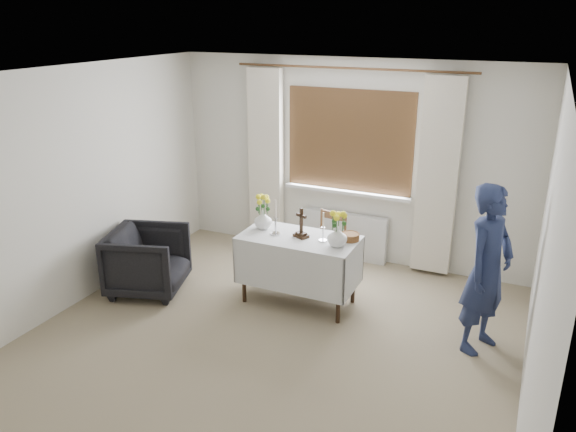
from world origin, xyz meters
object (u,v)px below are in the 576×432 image
object	(u,v)px
wooden_cross	(301,223)
flower_vase_left	(263,220)
altar_table	(299,270)
armchair	(148,261)
flower_vase_right	(337,236)
person	(487,270)
wooden_chair	(326,248)

from	to	relation	value
wooden_cross	flower_vase_left	size ratio (longest dim) A/B	1.57
altar_table	armchair	bearing A→B (deg)	-164.71
altar_table	armchair	size ratio (longest dim) A/B	1.54
armchair	flower_vase_right	distance (m)	2.18
altar_table	wooden_cross	xyz separation A→B (m)	(0.02, 0.01, 0.54)
flower_vase_right	flower_vase_left	bearing A→B (deg)	171.45
altar_table	person	size ratio (longest dim) A/B	0.78
armchair	flower_vase_left	world-z (taller)	flower_vase_left
armchair	altar_table	bearing A→B (deg)	-92.07
flower_vase_left	wooden_chair	bearing A→B (deg)	47.31
altar_table	armchair	distance (m)	1.71
altar_table	wooden_cross	size ratio (longest dim) A/B	3.88
altar_table	person	xyz separation A→B (m)	(1.89, -0.10, 0.42)
wooden_chair	altar_table	bearing A→B (deg)	-87.15
person	wooden_chair	bearing A→B (deg)	91.75
altar_table	wooden_chair	size ratio (longest dim) A/B	1.54
wooden_cross	flower_vase_left	xyz separation A→B (m)	(-0.48, 0.07, -0.06)
flower_vase_right	armchair	bearing A→B (deg)	-169.46
wooden_cross	flower_vase_right	world-z (taller)	wooden_cross
armchair	wooden_cross	distance (m)	1.82
wooden_cross	flower_vase_right	size ratio (longest dim) A/B	1.52
armchair	person	xyz separation A→B (m)	(3.54, 0.35, 0.43)
person	armchair	bearing A→B (deg)	119.56
flower_vase_left	flower_vase_right	xyz separation A→B (m)	(0.90, -0.14, 0.00)
flower_vase_left	wooden_cross	bearing A→B (deg)	-7.85
wooden_chair	person	bearing A→B (deg)	-13.31
person	flower_vase_left	xyz separation A→B (m)	(-2.35, 0.17, 0.07)
altar_table	flower_vase_left	bearing A→B (deg)	170.74
wooden_chair	wooden_cross	bearing A→B (deg)	-85.32
wooden_cross	flower_vase_left	world-z (taller)	wooden_cross
person	wooden_cross	world-z (taller)	person
wooden_cross	altar_table	bearing A→B (deg)	-134.29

